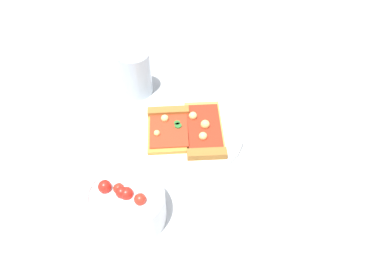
{
  "coord_description": "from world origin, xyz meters",
  "views": [
    {
      "loc": [
        0.2,
        0.42,
        0.57
      ],
      "look_at": [
        -0.03,
        -0.05,
        0.03
      ],
      "focal_mm": 34.7,
      "sensor_mm": 36.0,
      "label": 1
    }
  ],
  "objects_px": {
    "pizza_slice_near": "(169,126)",
    "salad_bowl": "(126,204)",
    "paper_napkin": "(308,128)",
    "plate": "(187,133)",
    "soda_glass": "(135,75)",
    "pizza_slice_far": "(204,131)"
  },
  "relations": [
    {
      "from": "pizza_slice_near",
      "to": "salad_bowl",
      "type": "xyz_separation_m",
      "value": [
        0.14,
        0.15,
        0.02
      ]
    },
    {
      "from": "pizza_slice_near",
      "to": "paper_napkin",
      "type": "height_order",
      "value": "pizza_slice_near"
    },
    {
      "from": "plate",
      "to": "soda_glass",
      "type": "xyz_separation_m",
      "value": [
        0.04,
        -0.18,
        0.04
      ]
    },
    {
      "from": "pizza_slice_near",
      "to": "pizza_slice_far",
      "type": "relative_size",
      "value": 0.82
    },
    {
      "from": "paper_napkin",
      "to": "soda_glass",
      "type": "bearing_deg",
      "value": -45.23
    },
    {
      "from": "soda_glass",
      "to": "salad_bowl",
      "type": "bearing_deg",
      "value": 66.57
    },
    {
      "from": "salad_bowl",
      "to": "plate",
      "type": "bearing_deg",
      "value": -144.27
    },
    {
      "from": "pizza_slice_far",
      "to": "soda_glass",
      "type": "bearing_deg",
      "value": -71.54
    },
    {
      "from": "pizza_slice_far",
      "to": "soda_glass",
      "type": "relative_size",
      "value": 1.67
    },
    {
      "from": "soda_glass",
      "to": "paper_napkin",
      "type": "height_order",
      "value": "soda_glass"
    },
    {
      "from": "pizza_slice_near",
      "to": "paper_napkin",
      "type": "bearing_deg",
      "value": 155.35
    },
    {
      "from": "pizza_slice_near",
      "to": "plate",
      "type": "bearing_deg",
      "value": 140.66
    },
    {
      "from": "pizza_slice_far",
      "to": "plate",
      "type": "bearing_deg",
      "value": -38.78
    },
    {
      "from": "pizza_slice_far",
      "to": "soda_glass",
      "type": "xyz_separation_m",
      "value": [
        0.07,
        -0.2,
        0.03
      ]
    },
    {
      "from": "pizza_slice_far",
      "to": "salad_bowl",
      "type": "bearing_deg",
      "value": 27.21
    },
    {
      "from": "pizza_slice_near",
      "to": "pizza_slice_far",
      "type": "distance_m",
      "value": 0.07
    },
    {
      "from": "plate",
      "to": "paper_napkin",
      "type": "bearing_deg",
      "value": 157.6
    },
    {
      "from": "salad_bowl",
      "to": "paper_napkin",
      "type": "relative_size",
      "value": 0.98
    },
    {
      "from": "pizza_slice_far",
      "to": "soda_glass",
      "type": "height_order",
      "value": "soda_glass"
    },
    {
      "from": "pizza_slice_far",
      "to": "soda_glass",
      "type": "distance_m",
      "value": 0.22
    },
    {
      "from": "salad_bowl",
      "to": "paper_napkin",
      "type": "bearing_deg",
      "value": -176.12
    },
    {
      "from": "salad_bowl",
      "to": "soda_glass",
      "type": "bearing_deg",
      "value": -113.43
    }
  ]
}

